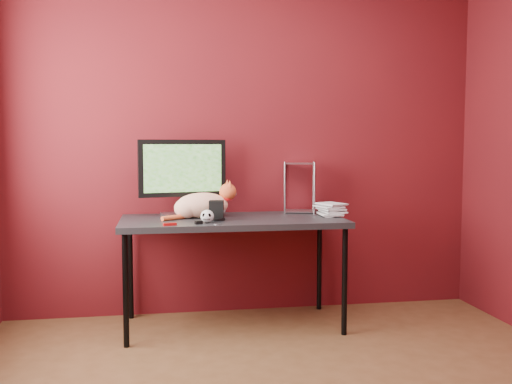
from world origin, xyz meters
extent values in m
cube|color=#540F15|center=(0.00, 1.75, 1.30)|extent=(3.50, 0.02, 2.60)
cube|color=black|center=(-0.15, 1.37, 0.73)|extent=(1.50, 0.70, 0.04)
cylinder|color=black|center=(-0.85, 1.07, 0.35)|extent=(0.04, 0.04, 0.71)
cylinder|color=black|center=(0.55, 1.07, 0.35)|extent=(0.04, 0.04, 0.71)
cylinder|color=black|center=(-0.85, 1.67, 0.35)|extent=(0.04, 0.04, 0.71)
cylinder|color=black|center=(0.55, 1.67, 0.35)|extent=(0.04, 0.04, 0.71)
cube|color=#A7A7AB|center=(-0.48, 1.55, 0.76)|extent=(0.32, 0.25, 0.02)
cylinder|color=black|center=(-0.48, 1.55, 0.83)|extent=(0.04, 0.04, 0.12)
cube|color=black|center=(-0.48, 1.55, 1.09)|extent=(0.61, 0.16, 0.40)
cube|color=#184813|center=(-0.48, 1.55, 1.09)|extent=(0.54, 0.11, 0.33)
ellipsoid|color=orange|center=(-0.35, 1.44, 0.84)|extent=(0.39, 0.25, 0.17)
ellipsoid|color=orange|center=(-0.46, 1.42, 0.82)|extent=(0.20, 0.19, 0.14)
sphere|color=silver|center=(-0.24, 1.45, 0.81)|extent=(0.12, 0.12, 0.12)
sphere|color=#DA572A|center=(-0.17, 1.47, 0.92)|extent=(0.12, 0.12, 0.12)
cone|color=#DA572A|center=(-0.16, 1.44, 0.98)|extent=(0.04, 0.04, 0.05)
cone|color=#DA572A|center=(-0.17, 1.50, 0.98)|extent=(0.04, 0.04, 0.05)
cylinder|color=red|center=(-0.19, 1.46, 0.87)|extent=(0.09, 0.09, 0.01)
cylinder|color=#DA572A|center=(-0.54, 1.35, 0.77)|extent=(0.18, 0.14, 0.03)
ellipsoid|color=silver|center=(-0.34, 1.17, 0.79)|extent=(0.09, 0.09, 0.08)
ellipsoid|color=black|center=(-0.36, 1.13, 0.80)|extent=(0.02, 0.01, 0.03)
ellipsoid|color=black|center=(-0.32, 1.13, 0.80)|extent=(0.02, 0.01, 0.03)
cube|color=black|center=(-0.34, 1.13, 0.78)|extent=(0.05, 0.01, 0.00)
cylinder|color=black|center=(-0.27, 1.28, 0.76)|extent=(0.11, 0.11, 0.02)
cube|color=black|center=(-0.27, 1.28, 0.82)|extent=(0.11, 0.10, 0.11)
imported|color=beige|center=(0.48, 1.40, 0.85)|extent=(0.16, 0.21, 0.20)
imported|color=beige|center=(0.48, 1.40, 1.05)|extent=(0.16, 0.21, 0.20)
imported|color=beige|center=(0.48, 1.40, 1.25)|extent=(0.18, 0.22, 0.20)
imported|color=beige|center=(0.48, 1.40, 1.45)|extent=(0.20, 0.23, 0.20)
imported|color=beige|center=(0.48, 1.40, 1.65)|extent=(0.21, 0.24, 0.20)
cylinder|color=#A7A7AB|center=(0.27, 1.54, 0.94)|extent=(0.01, 0.01, 0.37)
cylinder|color=#A7A7AB|center=(0.49, 1.54, 0.94)|extent=(0.01, 0.01, 0.37)
cylinder|color=#A7A7AB|center=(0.27, 1.72, 0.94)|extent=(0.01, 0.01, 0.37)
cylinder|color=#A7A7AB|center=(0.49, 1.72, 0.94)|extent=(0.01, 0.01, 0.37)
cube|color=#A7A7AB|center=(0.38, 1.63, 0.76)|extent=(0.25, 0.22, 0.01)
cube|color=#A7A7AB|center=(0.38, 1.63, 1.11)|extent=(0.25, 0.22, 0.01)
cube|color=#A40C0D|center=(-0.58, 1.08, 0.76)|extent=(0.09, 0.05, 0.02)
cube|color=black|center=(-0.40, 1.11, 0.76)|extent=(0.05, 0.04, 0.02)
cylinder|color=#A7A7AB|center=(-0.28, 1.08, 0.75)|extent=(0.05, 0.05, 0.00)
camera|label=1|loc=(-0.63, -2.45, 1.25)|focal=40.00mm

